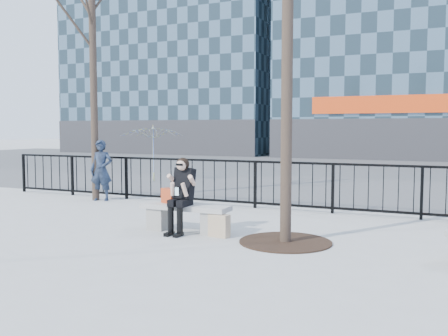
% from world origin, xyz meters
% --- Properties ---
extents(ground, '(120.00, 120.00, 0.00)m').
position_xyz_m(ground, '(0.00, 0.00, 0.00)').
color(ground, '#A1A09B').
rests_on(ground, ground).
extents(street_surface, '(60.00, 23.00, 0.01)m').
position_xyz_m(street_surface, '(0.00, 15.00, 0.00)').
color(street_surface, '#474747').
rests_on(street_surface, ground).
extents(railing, '(14.00, 0.06, 1.10)m').
position_xyz_m(railing, '(0.00, 3.00, 0.55)').
color(railing, black).
rests_on(railing, ground).
extents(building_left, '(16.20, 10.20, 22.60)m').
position_xyz_m(building_left, '(-15.00, 27.00, 11.30)').
color(building_left, slate).
rests_on(building_left, ground).
extents(tree_left, '(2.80, 2.80, 6.50)m').
position_xyz_m(tree_left, '(-4.00, 2.50, 4.86)').
color(tree_left, black).
rests_on(tree_left, ground).
extents(tree_grate, '(1.50, 1.50, 0.02)m').
position_xyz_m(tree_grate, '(1.90, -0.10, 0.01)').
color(tree_grate, black).
rests_on(tree_grate, ground).
extents(bench_main, '(1.65, 0.46, 0.49)m').
position_xyz_m(bench_main, '(0.00, 0.00, 0.30)').
color(bench_main, gray).
rests_on(bench_main, ground).
extents(seated_woman, '(0.50, 0.64, 1.34)m').
position_xyz_m(seated_woman, '(0.00, -0.16, 0.67)').
color(seated_woman, black).
rests_on(seated_woman, ground).
extents(handbag, '(0.36, 0.28, 0.27)m').
position_xyz_m(handbag, '(-0.34, 0.02, 0.63)').
color(handbag, '#B13715').
rests_on(handbag, bench_main).
extents(shopping_bag, '(0.44, 0.23, 0.39)m').
position_xyz_m(shopping_bag, '(0.72, -0.15, 0.20)').
color(shopping_bag, tan).
rests_on(shopping_bag, ground).
extents(standing_man, '(0.66, 0.53, 1.56)m').
position_xyz_m(standing_man, '(-3.81, 2.49, 0.78)').
color(standing_man, black).
rests_on(standing_man, ground).
extents(vendor_umbrella, '(2.85, 2.88, 1.96)m').
position_xyz_m(vendor_umbrella, '(-5.09, 6.89, 0.98)').
color(vendor_umbrella, yellow).
rests_on(vendor_umbrella, ground).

